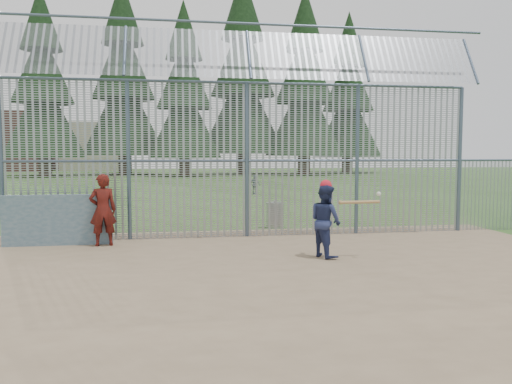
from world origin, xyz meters
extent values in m
plane|color=#2D511E|center=(0.00, 0.00, 0.00)|extent=(120.00, 120.00, 0.00)
cube|color=#756047|center=(0.00, -0.50, 0.01)|extent=(14.00, 10.00, 0.02)
cube|color=#38566B|center=(-4.60, 2.90, 0.62)|extent=(2.50, 0.12, 1.20)
imported|color=navy|center=(1.26, 0.65, 0.78)|extent=(0.80, 0.90, 1.53)
imported|color=maroon|center=(-3.53, 2.69, 0.87)|extent=(0.69, 0.53, 1.70)
imported|color=slate|center=(2.30, 16.80, 0.51)|extent=(0.62, 0.58, 1.03)
sphere|color=red|center=(1.26, 0.65, 1.53)|extent=(0.24, 0.24, 0.24)
cylinder|color=#AA7F4C|center=(1.96, 0.50, 1.18)|extent=(0.85, 0.09, 0.07)
sphere|color=#AA7F4C|center=(1.53, 0.50, 1.18)|extent=(0.09, 0.09, 0.09)
sphere|color=white|center=(2.28, 0.31, 1.37)|extent=(0.09, 0.09, 0.09)
cylinder|color=gray|center=(1.04, 4.98, 0.35)|extent=(0.52, 0.52, 0.70)
cylinder|color=#9EA0A5|center=(1.04, 4.98, 0.72)|extent=(0.56, 0.56, 0.05)
sphere|color=#9EA0A5|center=(1.04, 4.98, 0.77)|extent=(0.10, 0.10, 0.10)
cube|color=slate|center=(-6.38, 8.42, 0.20)|extent=(3.00, 0.25, 0.05)
cube|color=slate|center=(-6.38, 8.77, 0.45)|extent=(3.00, 0.25, 0.05)
cube|color=slate|center=(-6.38, 9.12, 0.70)|extent=(3.00, 0.25, 0.05)
cube|color=slate|center=(-7.78, 8.77, 0.35)|extent=(0.06, 0.90, 0.70)
cube|color=gray|center=(-4.98, 8.77, 0.35)|extent=(0.06, 0.90, 0.70)
cylinder|color=#47566B|center=(-6.00, 3.50, 2.00)|extent=(0.10, 0.10, 4.00)
cylinder|color=#47566B|center=(-3.00, 3.50, 2.00)|extent=(0.10, 0.10, 4.00)
cylinder|color=#47566B|center=(0.00, 3.50, 2.00)|extent=(0.10, 0.10, 4.00)
cylinder|color=#47566B|center=(3.00, 3.50, 2.00)|extent=(0.10, 0.10, 4.00)
cylinder|color=#47566B|center=(6.00, 3.50, 2.00)|extent=(0.10, 0.10, 4.00)
cylinder|color=#47566B|center=(0.00, 3.50, 4.00)|extent=(12.00, 0.07, 0.07)
cylinder|color=#47566B|center=(0.00, 3.50, 2.00)|extent=(12.00, 0.06, 0.06)
cube|color=gray|center=(0.00, 3.50, 2.00)|extent=(12.00, 0.02, 4.00)
cube|color=gray|center=(0.00, 3.12, 4.65)|extent=(12.00, 0.77, 1.31)
cylinder|color=#47566B|center=(6.00, 3.50, 1.00)|extent=(0.08, 0.08, 2.00)
cylinder|color=#332319|center=(-14.00, 40.00, 1.53)|extent=(1.19, 1.19, 3.06)
cone|color=black|center=(-14.00, 40.00, 10.20)|extent=(7.48, 7.48, 13.94)
cylinder|color=#332319|center=(-7.00, 43.00, 1.71)|extent=(1.33, 1.33, 3.42)
cone|color=black|center=(-7.00, 43.00, 11.40)|extent=(8.36, 8.36, 15.58)
cylinder|color=#332319|center=(-1.00, 39.00, 1.44)|extent=(1.12, 1.12, 2.88)
cone|color=black|center=(-1.00, 39.00, 9.60)|extent=(7.04, 7.04, 13.12)
cylinder|color=#332319|center=(5.00, 42.00, 1.80)|extent=(1.40, 1.40, 3.60)
cone|color=black|center=(5.00, 42.00, 12.00)|extent=(8.80, 8.80, 16.40)
cylinder|color=#332319|center=(11.00, 40.00, 1.62)|extent=(1.26, 1.26, 3.24)
cone|color=black|center=(11.00, 40.00, 10.80)|extent=(7.92, 7.92, 14.76)
cylinder|color=#332319|center=(17.00, 44.00, 1.53)|extent=(1.19, 1.19, 3.06)
cone|color=black|center=(17.00, 44.00, 10.20)|extent=(7.48, 7.48, 13.94)
cube|color=brown|center=(-22.00, 55.00, 3.50)|extent=(10.00, 8.00, 7.00)
cube|color=#B2A58C|center=(-12.00, 58.00, 3.00)|extent=(8.00, 7.00, 6.00)
camera|label=1|loc=(-1.81, -9.36, 2.21)|focal=35.00mm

